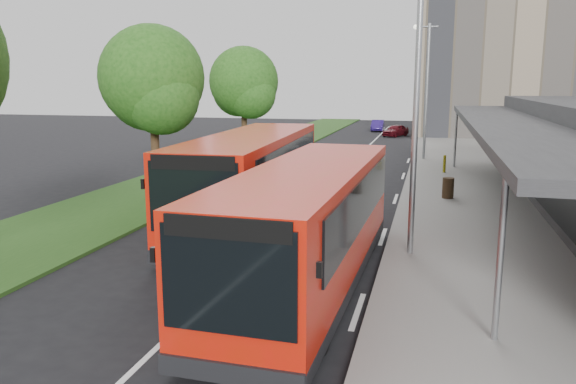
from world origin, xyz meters
name	(u,v)px	position (x,y,z in m)	size (l,w,h in m)	color
ground	(240,269)	(0.00, 0.00, 0.00)	(120.00, 120.00, 0.00)	black
pavement	(455,166)	(6.00, 20.00, 0.07)	(5.00, 80.00, 0.15)	gray
grass_verge	(240,158)	(-7.00, 20.00, 0.05)	(5.00, 80.00, 0.10)	#204616
lane_centre_line	(337,176)	(0.00, 15.00, 0.01)	(0.12, 70.00, 0.01)	silver
kerb_dashes	(406,167)	(3.30, 19.00, 0.01)	(0.12, 56.00, 0.01)	silver
office_block	(547,33)	(14.00, 42.00, 9.00)	(22.00, 12.00, 18.00)	gray
tree_mid	(153,85)	(-7.01, 9.05, 4.62)	(4.48, 4.48, 7.16)	#382616
tree_far	(244,86)	(-7.01, 21.05, 4.51)	(4.39, 4.39, 7.00)	#382616
lamp_post_near	(414,83)	(4.12, 2.00, 4.72)	(1.44, 0.28, 8.00)	gray
lamp_post_far	(426,83)	(4.12, 22.00, 4.72)	(1.44, 0.28, 8.00)	gray
bus_main	(309,226)	(1.97, -0.75, 1.46)	(2.84, 10.10, 2.84)	red
bus_second	(252,179)	(-1.15, 4.53, 1.56)	(3.25, 10.85, 3.04)	red
litter_bin	(448,188)	(5.36, 9.96, 0.56)	(0.46, 0.46, 0.83)	#342415
bollard	(444,164)	(5.33, 16.73, 0.60)	(0.14, 0.14, 0.90)	yellow
car_near	(396,130)	(1.45, 38.08, 0.54)	(1.26, 3.14, 1.07)	#500B13
car_far	(378,125)	(-0.65, 43.50, 0.55)	(1.16, 3.32, 1.09)	navy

